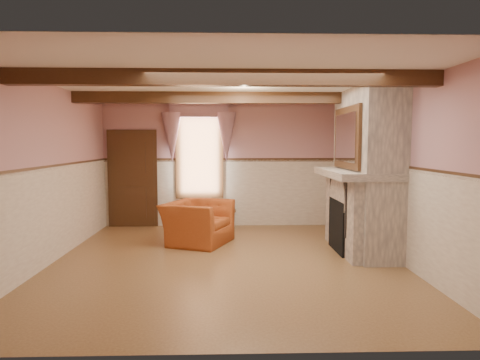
{
  "coord_description": "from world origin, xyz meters",
  "views": [
    {
      "loc": [
        0.02,
        -6.67,
        1.88
      ],
      "look_at": [
        0.25,
        0.8,
        1.23
      ],
      "focal_mm": 32.0,
      "sensor_mm": 36.0,
      "label": 1
    }
  ],
  "objects_px": {
    "side_table": "(224,223)",
    "mantel_clock": "(344,162)",
    "armchair": "(198,223)",
    "bowl": "(360,168)",
    "oil_lamp": "(352,161)",
    "radiator": "(219,215)"
  },
  "relations": [
    {
      "from": "bowl",
      "to": "side_table",
      "type": "bearing_deg",
      "value": 148.68
    },
    {
      "from": "side_table",
      "to": "oil_lamp",
      "type": "bearing_deg",
      "value": -22.13
    },
    {
      "from": "mantel_clock",
      "to": "oil_lamp",
      "type": "distance_m",
      "value": 0.56
    },
    {
      "from": "radiator",
      "to": "mantel_clock",
      "type": "relative_size",
      "value": 2.92
    },
    {
      "from": "side_table",
      "to": "oil_lamp",
      "type": "height_order",
      "value": "oil_lamp"
    },
    {
      "from": "armchair",
      "to": "oil_lamp",
      "type": "distance_m",
      "value": 3.04
    },
    {
      "from": "armchair",
      "to": "oil_lamp",
      "type": "bearing_deg",
      "value": -76.64
    },
    {
      "from": "side_table",
      "to": "radiator",
      "type": "xyz_separation_m",
      "value": [
        -0.13,
        0.92,
        0.02
      ]
    },
    {
      "from": "bowl",
      "to": "mantel_clock",
      "type": "relative_size",
      "value": 1.35
    },
    {
      "from": "radiator",
      "to": "bowl",
      "type": "distance_m",
      "value": 3.54
    },
    {
      "from": "armchair",
      "to": "oil_lamp",
      "type": "xyz_separation_m",
      "value": [
        2.78,
        -0.42,
        1.17
      ]
    },
    {
      "from": "side_table",
      "to": "bowl",
      "type": "distance_m",
      "value": 2.93
    },
    {
      "from": "bowl",
      "to": "oil_lamp",
      "type": "distance_m",
      "value": 0.47
    },
    {
      "from": "side_table",
      "to": "bowl",
      "type": "xyz_separation_m",
      "value": [
        2.29,
        -1.39,
        1.18
      ]
    },
    {
      "from": "armchair",
      "to": "side_table",
      "type": "xyz_separation_m",
      "value": [
        0.49,
        0.51,
        -0.12
      ]
    },
    {
      "from": "bowl",
      "to": "armchair",
      "type": "bearing_deg",
      "value": 162.42
    },
    {
      "from": "armchair",
      "to": "mantel_clock",
      "type": "xyz_separation_m",
      "value": [
        2.78,
        0.14,
        1.13
      ]
    },
    {
      "from": "bowl",
      "to": "mantel_clock",
      "type": "distance_m",
      "value": 1.02
    },
    {
      "from": "armchair",
      "to": "radiator",
      "type": "bearing_deg",
      "value": 7.77
    },
    {
      "from": "armchair",
      "to": "bowl",
      "type": "xyz_separation_m",
      "value": [
        2.78,
        -0.88,
        1.07
      ]
    },
    {
      "from": "side_table",
      "to": "mantel_clock",
      "type": "xyz_separation_m",
      "value": [
        2.29,
        -0.37,
        1.25
      ]
    },
    {
      "from": "armchair",
      "to": "side_table",
      "type": "bearing_deg",
      "value": -21.82
    }
  ]
}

